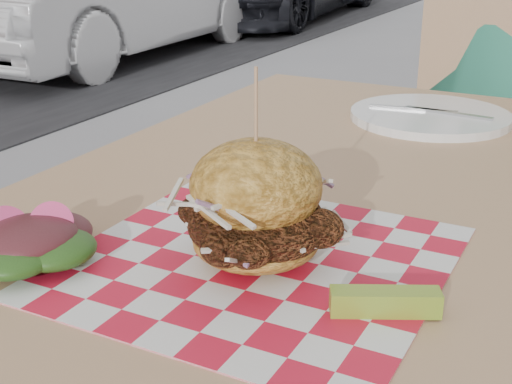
% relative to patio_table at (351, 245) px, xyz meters
% --- Properties ---
extents(patio_table, '(0.80, 1.20, 0.75)m').
position_rel_patio_table_xyz_m(patio_table, '(0.00, 0.00, 0.00)').
color(patio_table, tan).
rests_on(patio_table, ground).
extents(patio_chair, '(0.48, 0.49, 0.95)m').
position_rel_patio_table_xyz_m(patio_chair, '(0.02, 0.97, -0.12)').
color(patio_chair, tan).
rests_on(patio_chair, ground).
extents(paper_liner, '(0.36, 0.36, 0.00)m').
position_rel_patio_table_xyz_m(paper_liner, '(-0.02, -0.24, 0.08)').
color(paper_liner, red).
rests_on(paper_liner, patio_table).
extents(sandwich, '(0.17, 0.17, 0.19)m').
position_rel_patio_table_xyz_m(sandwich, '(-0.02, -0.24, 0.13)').
color(sandwich, gold).
rests_on(sandwich, paper_liner).
extents(pickle_spear, '(0.09, 0.06, 0.02)m').
position_rel_patio_table_xyz_m(pickle_spear, '(0.13, -0.28, 0.09)').
color(pickle_spear, '#93AD32').
rests_on(pickle_spear, paper_liner).
extents(side_salad, '(0.14, 0.14, 0.05)m').
position_rel_patio_table_xyz_m(side_salad, '(-0.22, -0.34, 0.09)').
color(side_salad, '#3F1419').
rests_on(side_salad, patio_table).
extents(place_setting, '(0.27, 0.27, 0.02)m').
position_rel_patio_table_xyz_m(place_setting, '(0.00, 0.37, 0.09)').
color(place_setting, white).
rests_on(place_setting, patio_table).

